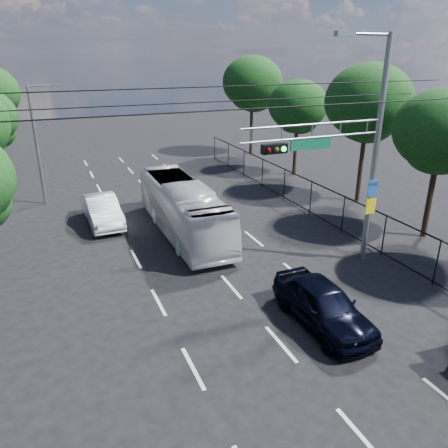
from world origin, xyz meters
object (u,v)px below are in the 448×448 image
signal_mast (353,147)px  navy_hatchback (323,305)px  white_bus (183,208)px  white_van (102,210)px

signal_mast → navy_hatchback: signal_mast is taller
signal_mast → white_bus: bearing=130.6°
white_bus → navy_hatchback: bearing=-78.7°
signal_mast → white_van: 13.53m
signal_mast → white_van: bearing=134.6°
navy_hatchback → signal_mast: bearing=45.9°
white_bus → white_van: bearing=142.0°
white_van → navy_hatchback: bearing=-68.0°
navy_hatchback → white_van: size_ratio=0.98×
navy_hatchback → white_bus: bearing=100.8°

